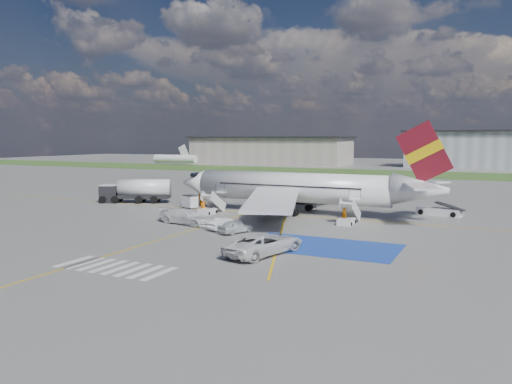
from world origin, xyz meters
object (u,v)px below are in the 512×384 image
at_px(airliner, 302,188).
at_px(belt_loader, 439,212).
at_px(gpu_cart, 190,202).
at_px(car_silver_a, 236,227).
at_px(fuel_tanker, 136,193).
at_px(car_silver_b, 225,224).
at_px(van_white_a, 265,240).
at_px(van_white_b, 186,214).

relative_size(airliner, belt_loader, 6.11).
distance_m(gpu_cart, belt_loader, 33.46).
relative_size(belt_loader, car_silver_a, 1.49).
xyz_separation_m(fuel_tanker, belt_loader, (43.29, 6.76, -1.08)).
height_order(car_silver_b, van_white_a, van_white_a).
bearing_deg(gpu_cart, van_white_b, -35.12).
height_order(airliner, gpu_cart, airliner).
bearing_deg(gpu_cart, belt_loader, 38.05).
height_order(airliner, belt_loader, airliner).
height_order(belt_loader, van_white_a, van_white_a).
relative_size(car_silver_a, van_white_b, 0.71).
bearing_deg(gpu_cart, fuel_tanker, -165.65).
xyz_separation_m(belt_loader, van_white_a, (-11.14, -29.33, 0.76)).
bearing_deg(van_white_a, belt_loader, -96.76).
bearing_deg(belt_loader, van_white_b, -130.35).
bearing_deg(belt_loader, van_white_a, -98.86).
relative_size(airliner, gpu_cart, 14.24).
xyz_separation_m(belt_loader, car_silver_a, (-17.83, -22.06, 0.25)).
bearing_deg(airliner, fuel_tanker, -179.11).
distance_m(belt_loader, van_white_b, 32.22).
height_order(fuel_tanker, car_silver_b, fuel_tanker).
distance_m(van_white_a, van_white_b, 17.28).
height_order(fuel_tanker, belt_loader, fuel_tanker).
relative_size(fuel_tanker, car_silver_a, 2.66).
height_order(fuel_tanker, van_white_a, fuel_tanker).
distance_m(belt_loader, car_silver_a, 28.37).
bearing_deg(airliner, gpu_cart, -172.36).
xyz_separation_m(airliner, car_silver_a, (-1.50, -15.73, -2.71)).
relative_size(belt_loader, van_white_a, 0.94).
bearing_deg(car_silver_a, gpu_cart, -23.25).
height_order(car_silver_b, van_white_b, van_white_b).
relative_size(fuel_tanker, van_white_b, 1.89).
bearing_deg(van_white_b, car_silver_a, -95.75).
relative_size(airliner, fuel_tanker, 3.44).
bearing_deg(airliner, van_white_b, -124.41).
xyz_separation_m(airliner, van_white_b, (-9.16, -13.37, -2.28)).
relative_size(fuel_tanker, gpu_cart, 4.14).
relative_size(gpu_cart, belt_loader, 0.43).
height_order(gpu_cart, van_white_a, van_white_a).
xyz_separation_m(belt_loader, van_white_b, (-25.48, -19.70, 0.68)).
xyz_separation_m(car_silver_a, van_white_a, (6.69, -7.27, 0.51)).
xyz_separation_m(car_silver_b, van_white_b, (-5.70, 1.18, 0.44)).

